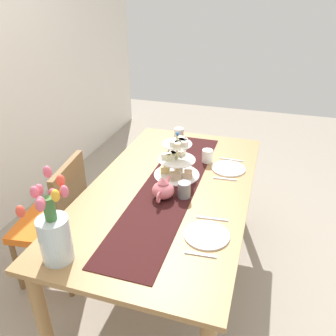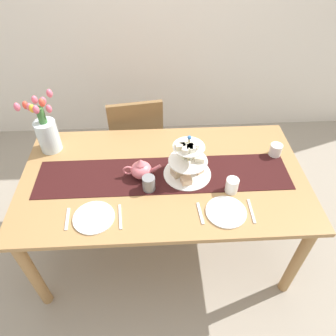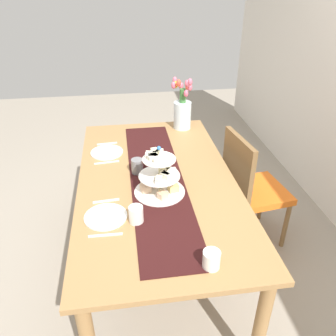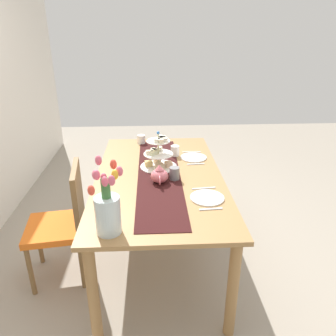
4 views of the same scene
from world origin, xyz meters
name	(u,v)px [view 4 (image 4 of 4)]	position (x,y,z in m)	size (l,w,h in m)	color
ground_plane	(160,253)	(0.00, 0.00, 0.00)	(8.00, 8.00, 0.00)	gray
dining_table	(159,186)	(0.00, 0.00, 0.66)	(1.79, 0.98, 0.76)	#A37747
chair_left	(64,219)	(-0.20, 0.72, 0.50)	(0.47, 0.47, 0.91)	brown
table_runner	(159,175)	(0.00, 0.00, 0.76)	(1.58, 0.33, 0.00)	black
tiered_cake_stand	(158,155)	(0.15, 0.00, 0.86)	(0.30, 0.30, 0.30)	beige
teapot	(159,175)	(-0.14, 0.00, 0.81)	(0.24, 0.13, 0.14)	#D66B75
tulip_vase	(108,209)	(-0.76, 0.30, 0.91)	(0.22, 0.17, 0.43)	silver
cream_jug	(141,139)	(0.76, 0.15, 0.80)	(0.08, 0.08, 0.09)	white
dinner_plate_left	(207,198)	(-0.40, -0.31, 0.76)	(0.23, 0.23, 0.01)	white
fork_left	(211,209)	(-0.54, -0.31, 0.76)	(0.02, 0.15, 0.01)	silver
knife_left	(204,188)	(-0.25, -0.31, 0.76)	(0.01, 0.17, 0.01)	silver
dinner_plate_right	(194,157)	(0.34, -0.31, 0.76)	(0.23, 0.23, 0.01)	white
fork_right	(196,164)	(0.19, -0.31, 0.76)	(0.02, 0.15, 0.01)	silver
knife_right	(192,152)	(0.48, -0.31, 0.76)	(0.01, 0.17, 0.01)	silver
mug_grey	(174,173)	(-0.09, -0.11, 0.81)	(0.08, 0.08, 0.10)	slate
mug_white_text	(175,151)	(0.40, -0.15, 0.80)	(0.08, 0.08, 0.10)	white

